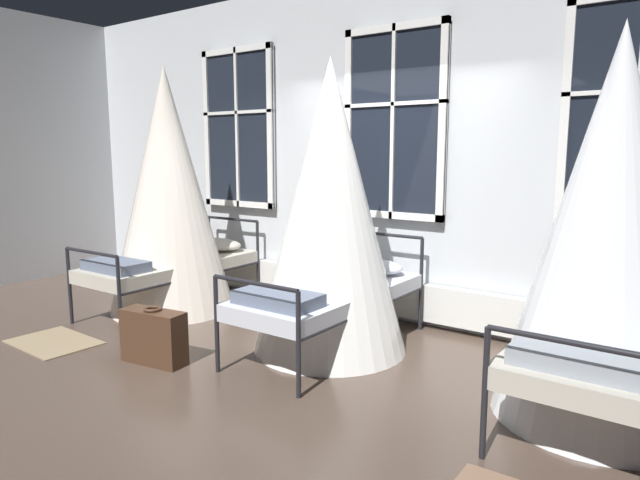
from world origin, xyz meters
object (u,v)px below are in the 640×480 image
(cot_third, at_px, (610,235))
(suitcase_dark, at_px, (154,337))
(cot_second, at_px, (330,213))
(cot_first, at_px, (169,194))

(cot_third, relative_size, suitcase_dark, 4.28)
(cot_second, relative_size, suitcase_dark, 4.26)
(cot_third, distance_m, suitcase_dark, 3.45)
(cot_first, relative_size, suitcase_dark, 4.47)
(cot_first, distance_m, cot_second, 2.13)
(cot_first, bearing_deg, cot_second, -91.61)
(cot_first, xyz_separation_m, cot_second, (2.13, -0.03, -0.06))
(cot_second, bearing_deg, suitcase_dark, 139.41)
(cot_second, height_order, suitcase_dark, cot_second)
(cot_third, xyz_separation_m, suitcase_dark, (-3.11, -1.11, -0.98))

